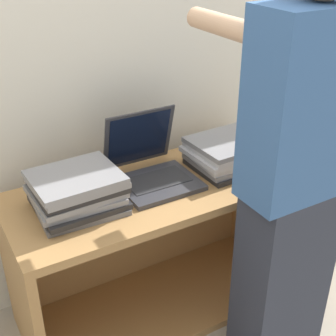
{
  "coord_description": "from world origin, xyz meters",
  "views": [
    {
      "loc": [
        -0.8,
        -1.2,
        1.65
      ],
      "look_at": [
        0.0,
        0.19,
        0.78
      ],
      "focal_mm": 50.0,
      "sensor_mm": 36.0,
      "label": 1
    }
  ],
  "objects_px": {
    "laptop_stack_right": "(228,153)",
    "person": "(294,183)",
    "laptop_open": "(152,168)",
    "laptop_stack_left": "(77,191)"
  },
  "relations": [
    {
      "from": "laptop_stack_right",
      "to": "person",
      "type": "height_order",
      "value": "person"
    },
    {
      "from": "laptop_open",
      "to": "laptop_stack_right",
      "type": "bearing_deg",
      "value": -9.4
    },
    {
      "from": "person",
      "to": "laptop_open",
      "type": "bearing_deg",
      "value": 118.52
    },
    {
      "from": "laptop_stack_right",
      "to": "person",
      "type": "bearing_deg",
      "value": -98.14
    },
    {
      "from": "laptop_stack_right",
      "to": "person",
      "type": "distance_m",
      "value": 0.48
    },
    {
      "from": "laptop_open",
      "to": "laptop_stack_left",
      "type": "height_order",
      "value": "laptop_open"
    },
    {
      "from": "laptop_stack_left",
      "to": "laptop_stack_right",
      "type": "relative_size",
      "value": 0.98
    },
    {
      "from": "laptop_stack_right",
      "to": "person",
      "type": "xyz_separation_m",
      "value": [
        -0.07,
        -0.47,
        0.1
      ]
    },
    {
      "from": "person",
      "to": "laptop_stack_right",
      "type": "bearing_deg",
      "value": 81.86
    },
    {
      "from": "laptop_stack_left",
      "to": "person",
      "type": "bearing_deg",
      "value": -36.62
    }
  ]
}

